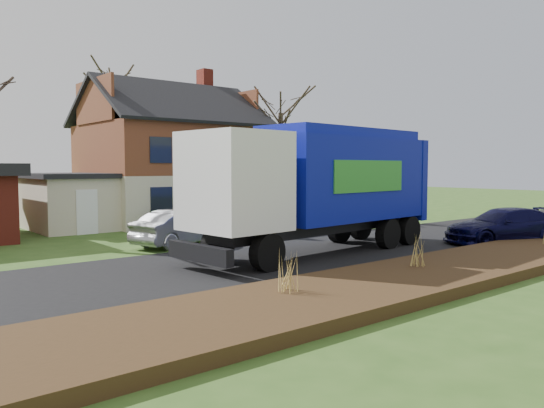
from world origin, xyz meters
TOP-DOWN VIEW (x-y plane):
  - ground at (0.00, 0.00)m, footprint 120.00×120.00m
  - road at (0.00, 0.00)m, footprint 80.00×7.00m
  - mulch_verge at (0.00, -5.30)m, footprint 80.00×3.50m
  - main_house at (1.49, 13.91)m, footprint 12.95×8.95m
  - garbage_truck at (0.54, -0.05)m, footprint 10.89×3.78m
  - silver_sedan at (-2.49, 4.84)m, footprint 4.61×2.63m
  - navy_wagon at (8.00, -3.12)m, footprint 5.45×3.89m
  - tree_front_east at (7.76, 10.86)m, footprint 3.30×3.30m
  - tree_back at (1.56, 20.98)m, footprint 3.59×3.59m
  - grass_clump_west at (-5.26, -4.79)m, footprint 0.35×0.29m
  - grass_clump_mid at (-0.40, -4.84)m, footprint 0.33×0.27m

SIDE VIEW (x-z plane):
  - ground at x=0.00m, z-range 0.00..0.00m
  - road at x=0.00m, z-range 0.00..0.02m
  - mulch_verge at x=0.00m, z-range 0.00..0.30m
  - silver_sedan at x=-2.49m, z-range 0.00..1.44m
  - navy_wagon at x=8.00m, z-range 0.00..1.46m
  - grass_clump_mid at x=-0.40m, z-range 0.30..1.22m
  - grass_clump_west at x=-5.26m, z-range 0.30..1.22m
  - garbage_truck at x=0.54m, z-range 0.35..4.93m
  - main_house at x=1.49m, z-range -0.60..8.66m
  - tree_front_east at x=7.76m, z-range 2.86..12.02m
  - tree_back at x=1.56m, z-range 3.79..15.16m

